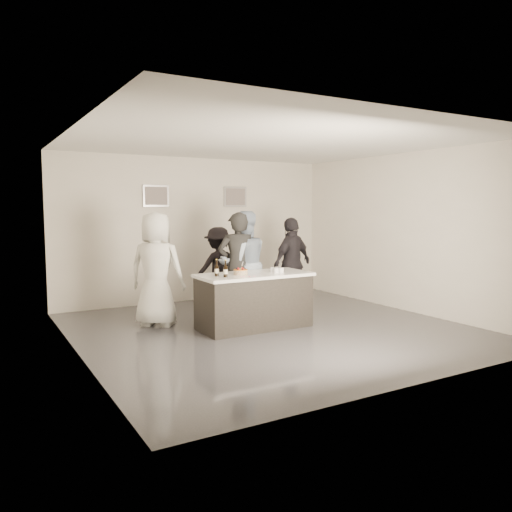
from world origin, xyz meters
The scene contains 19 objects.
floor centered at (0.00, 0.00, 0.00)m, with size 6.00×6.00×0.00m, color #3D3D42.
ceiling centered at (0.00, 0.00, 3.00)m, with size 6.00×6.00×0.00m, color white.
wall_back centered at (0.00, 3.00, 1.50)m, with size 6.00×0.04×3.00m, color silver.
wall_front centered at (0.00, -3.00, 1.50)m, with size 6.00×0.04×3.00m, color silver.
wall_left centered at (-3.00, 0.00, 1.50)m, with size 0.04×6.00×3.00m, color silver.
wall_right centered at (3.00, 0.00, 1.50)m, with size 0.04×6.00×3.00m, color silver.
picture_left centered at (-0.90, 2.97, 2.20)m, with size 0.54×0.04×0.44m, color #B2B2B7.
picture_right centered at (0.90, 2.97, 2.20)m, with size 0.54×0.04×0.44m, color #B2B2B7.
bar_counter centered at (-0.21, 0.21, 0.45)m, with size 1.86×0.86×0.90m, color white.
cake centered at (-0.46, 0.20, 0.94)m, with size 0.23×0.23×0.07m, color orange.
beer_bottle_a centered at (-0.88, 0.21, 1.03)m, with size 0.07×0.07×0.26m, color black.
beer_bottle_b centered at (-0.80, 0.05, 1.03)m, with size 0.07×0.07×0.26m, color black.
tumbler_cluster centered at (0.20, 0.15, 0.94)m, with size 0.19×0.19×0.08m, color gold.
candles centered at (-0.49, -0.07, 0.90)m, with size 0.24×0.08×0.01m, color pink.
person_main_black centered at (-0.13, 0.92, 0.94)m, with size 0.69×0.45×1.89m, color black.
person_main_blue centered at (0.07, 1.06, 0.95)m, with size 0.93×0.72×1.91m, color #97ABC5.
person_guest_left centered at (-1.53, 1.15, 0.95)m, with size 0.93×0.60×1.90m, color white.
person_guest_right centered at (1.20, 1.18, 0.89)m, with size 1.04×0.43×1.78m, color black.
person_guest_back centered at (0.03, 2.03, 0.79)m, with size 1.02×0.59×1.59m, color black.
Camera 1 is at (-4.20, -6.78, 1.98)m, focal length 35.00 mm.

